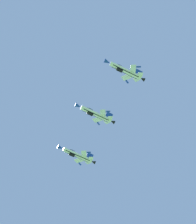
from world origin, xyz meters
TOP-DOWN VIEW (x-y plane):
  - fighter_jet_lead at (34.68, 31.31)m, footprint 15.97×9.06m
  - fighter_jet_left_wing at (34.16, 50.52)m, footprint 15.97×9.03m
  - fighter_jet_right_wing at (37.28, 69.60)m, footprint 15.97×9.54m

SIDE VIEW (x-z plane):
  - fighter_jet_left_wing at x=34.16m, z-range 136.20..142.03m
  - fighter_jet_lead at x=34.68m, z-range 136.90..142.69m
  - fighter_jet_right_wing at x=37.28m, z-range 138.48..143.81m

